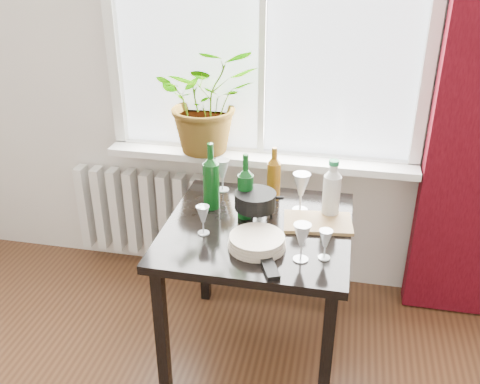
% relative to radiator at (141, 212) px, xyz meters
% --- Properties ---
extents(window, '(1.72, 0.08, 1.62)m').
position_rel_radiator_xyz_m(window, '(0.75, 0.04, 1.22)').
color(window, white).
rests_on(window, ground).
extents(windowsill, '(1.72, 0.20, 0.04)m').
position_rel_radiator_xyz_m(windowsill, '(0.75, -0.03, 0.44)').
color(windowsill, white).
rests_on(windowsill, ground).
extents(radiator, '(0.80, 0.10, 0.55)m').
position_rel_radiator_xyz_m(radiator, '(0.00, 0.00, 0.00)').
color(radiator, white).
rests_on(radiator, ground).
extents(table, '(0.85, 0.85, 0.74)m').
position_rel_radiator_xyz_m(table, '(0.85, -0.63, 0.27)').
color(table, black).
rests_on(table, ground).
extents(potted_plant, '(0.66, 0.61, 0.59)m').
position_rel_radiator_xyz_m(potted_plant, '(0.46, -0.02, 0.76)').
color(potted_plant, '#326D1D').
rests_on(potted_plant, windowsill).
extents(wine_bottle_left, '(0.10, 0.10, 0.34)m').
position_rel_radiator_xyz_m(wine_bottle_left, '(0.60, -0.49, 0.53)').
color(wine_bottle_left, '#0C3E12').
rests_on(wine_bottle_left, table).
extents(wine_bottle_right, '(0.10, 0.10, 0.32)m').
position_rel_radiator_xyz_m(wine_bottle_right, '(0.78, -0.55, 0.52)').
color(wine_bottle_right, '#0C4014').
rests_on(wine_bottle_right, table).
extents(bottle_amber, '(0.09, 0.09, 0.28)m').
position_rel_radiator_xyz_m(bottle_amber, '(0.88, -0.34, 0.50)').
color(bottle_amber, brown).
rests_on(bottle_amber, table).
extents(cleaning_bottle, '(0.10, 0.10, 0.29)m').
position_rel_radiator_xyz_m(cleaning_bottle, '(1.17, -0.46, 0.50)').
color(cleaning_bottle, silver).
rests_on(cleaning_bottle, table).
extents(wineglass_front_right, '(0.09, 0.09, 0.17)m').
position_rel_radiator_xyz_m(wineglass_front_right, '(1.07, -0.87, 0.45)').
color(wineglass_front_right, silver).
rests_on(wineglass_front_right, table).
extents(wineglass_far_right, '(0.06, 0.06, 0.14)m').
position_rel_radiator_xyz_m(wineglass_far_right, '(1.17, -0.84, 0.43)').
color(wineglass_far_right, silver).
rests_on(wineglass_far_right, table).
extents(wineglass_back_center, '(0.10, 0.10, 0.20)m').
position_rel_radiator_xyz_m(wineglass_back_center, '(1.02, -0.44, 0.46)').
color(wineglass_back_center, silver).
rests_on(wineglass_back_center, table).
extents(wineglass_back_left, '(0.08, 0.08, 0.18)m').
position_rel_radiator_xyz_m(wineglass_back_left, '(0.60, -0.30, 0.45)').
color(wineglass_back_left, '#B7C0C5').
rests_on(wineglass_back_left, table).
extents(wineglass_front_left, '(0.07, 0.07, 0.14)m').
position_rel_radiator_xyz_m(wineglass_front_left, '(0.62, -0.75, 0.43)').
color(wineglass_front_left, '#B3BAC0').
rests_on(wineglass_front_left, table).
extents(plate_stack, '(0.31, 0.31, 0.05)m').
position_rel_radiator_xyz_m(plate_stack, '(0.88, -0.81, 0.39)').
color(plate_stack, beige).
rests_on(plate_stack, table).
extents(fondue_pot, '(0.24, 0.22, 0.15)m').
position_rel_radiator_xyz_m(fondue_pot, '(0.83, -0.59, 0.43)').
color(fondue_pot, black).
rests_on(fondue_pot, table).
extents(tv_remote, '(0.12, 0.18, 0.02)m').
position_rel_radiator_xyz_m(tv_remote, '(0.95, -0.96, 0.37)').
color(tv_remote, black).
rests_on(tv_remote, table).
extents(cutting_board, '(0.33, 0.24, 0.02)m').
position_rel_radiator_xyz_m(cutting_board, '(1.12, -0.56, 0.37)').
color(cutting_board, olive).
rests_on(cutting_board, table).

